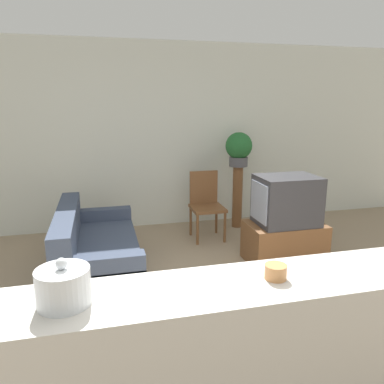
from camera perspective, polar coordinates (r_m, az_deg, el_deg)
The scene contains 11 objects.
ground_plane at distance 2.88m, azimuth 3.65°, elevation -26.39°, with size 14.00×14.00×0.00m, color gray.
wall_back at distance 5.60m, azimuth -6.86°, elevation 8.34°, with size 9.00×0.06×2.70m.
couch at distance 4.18m, azimuth -14.57°, elevation -9.06°, with size 0.81×1.67×0.77m.
tv_stand at distance 4.60m, azimuth 13.86°, elevation -7.44°, with size 0.89×0.54×0.47m.
television at distance 4.44m, azimuth 14.16°, elevation -1.22°, with size 0.69×0.52×0.56m.
wooden_chair at distance 5.17m, azimuth 2.13°, elevation -1.51°, with size 0.44×0.44×0.92m.
plant_stand at distance 5.65m, azimuth 6.92°, elevation -0.73°, with size 0.15×0.15×0.93m.
potted_plant at distance 5.52m, azimuth 7.14°, elevation 6.67°, with size 0.39×0.39×0.50m.
foreground_counter at distance 2.15m, azimuth 8.95°, elevation -25.35°, with size 2.87×0.44×1.01m.
decorative_bowl at distance 1.71m, azimuth -19.00°, elevation -13.44°, with size 0.23×0.23×0.21m.
candle_jar at distance 1.90m, azimuth 12.63°, elevation -11.77°, with size 0.11×0.11×0.07m.
Camera 1 is at (-0.69, -2.10, 1.85)m, focal length 35.00 mm.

